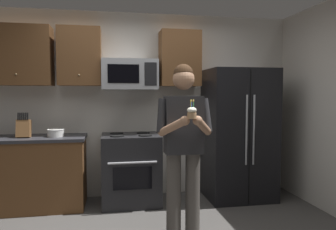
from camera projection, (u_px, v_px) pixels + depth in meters
wall_back at (139, 105)px, 4.63m from camera, size 4.40×0.10×2.60m
oven_range at (131, 169)px, 4.27m from camera, size 0.76×0.70×0.93m
microwave at (130, 75)px, 4.31m from camera, size 0.74×0.41×0.40m
refrigerator at (239, 134)px, 4.47m from camera, size 0.90×0.75×1.80m
cabinet_row_upper at (86, 57)px, 4.24m from camera, size 2.78×0.36×0.76m
counter_left at (28, 173)px, 4.06m from camera, size 1.44×0.66×0.92m
knife_block at (24, 128)px, 3.97m from camera, size 0.16×0.15×0.32m
bowl_large_white at (56, 133)px, 4.05m from camera, size 0.21×0.21×0.10m
person at (184, 140)px, 3.24m from camera, size 0.60×0.48×1.76m
cupcake at (192, 112)px, 2.90m from camera, size 0.09×0.09×0.17m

